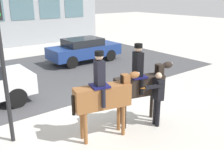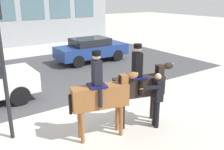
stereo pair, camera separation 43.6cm
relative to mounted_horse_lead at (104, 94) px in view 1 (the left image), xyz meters
The scene contains 7 objects.
ground_plane 2.47m from the mounted_horse_lead, 69.22° to the left, with size 80.00×80.00×0.00m, color beige.
road_surface 6.88m from the mounted_horse_lead, 83.67° to the left, with size 18.20×8.50×0.01m.
mounted_horse_lead is the anchor object (origin of this frame).
mounted_horse_companion 1.39m from the mounted_horse_lead, ahead, with size 1.99×0.84×2.56m.
pedestrian_bystander 1.75m from the mounted_horse_lead, 15.94° to the right, with size 0.90×0.44×1.73m.
street_car_far_lane 8.67m from the mounted_horse_lead, 61.71° to the left, with size 4.37×1.84×1.45m.
traffic_light 2.91m from the mounted_horse_lead, 147.62° to the left, with size 0.24×0.29×4.04m.
Camera 1 is at (-4.47, -7.11, 3.88)m, focal length 40.00 mm.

